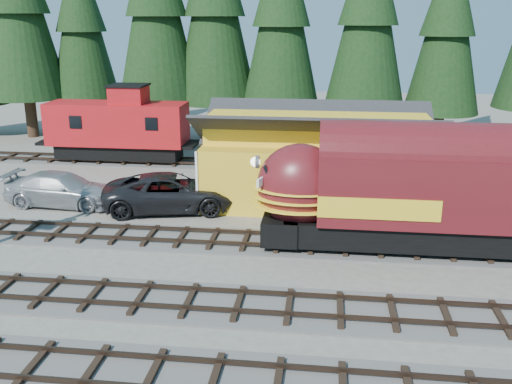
# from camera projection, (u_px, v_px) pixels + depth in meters

# --- Properties ---
(ground) EXTENTS (120.00, 120.00, 0.00)m
(ground) POSITION_uv_depth(u_px,v_px,m) (308.00, 285.00, 21.96)
(ground) COLOR #6B665B
(ground) RESTS_ON ground
(track_spur) EXTENTS (32.00, 3.20, 0.33)m
(track_spur) POSITION_uv_depth(u_px,v_px,m) (175.00, 163.00, 40.19)
(track_spur) COLOR #4C4947
(track_spur) RESTS_ON ground
(depot) EXTENTS (12.80, 7.00, 5.30)m
(depot) POSITION_uv_depth(u_px,v_px,m) (316.00, 150.00, 31.05)
(depot) COLOR gold
(depot) RESTS_ON ground
(conifer_backdrop) EXTENTS (77.69, 20.62, 16.85)m
(conifer_backdrop) POSITION_uv_depth(u_px,v_px,m) (425.00, 9.00, 41.07)
(conifer_backdrop) COLOR black
(conifer_backdrop) RESTS_ON ground
(locomotive) EXTENTS (16.01, 3.18, 4.35)m
(locomotive) POSITION_uv_depth(u_px,v_px,m) (431.00, 196.00, 24.41)
(locomotive) COLOR black
(locomotive) RESTS_ON ground
(caboose) EXTENTS (9.70, 2.81, 5.04)m
(caboose) POSITION_uv_depth(u_px,v_px,m) (118.00, 127.00, 39.94)
(caboose) COLOR black
(caboose) RESTS_ON ground
(pickup_truck_a) EXTENTS (7.62, 4.70, 1.97)m
(pickup_truck_a) POSITION_uv_depth(u_px,v_px,m) (171.00, 192.00, 30.26)
(pickup_truck_a) COLOR black
(pickup_truck_a) RESTS_ON ground
(pickup_truck_b) EXTENTS (6.29, 2.77, 1.80)m
(pickup_truck_b) POSITION_uv_depth(u_px,v_px,m) (62.00, 189.00, 31.09)
(pickup_truck_b) COLOR #A1A5A9
(pickup_truck_b) RESTS_ON ground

